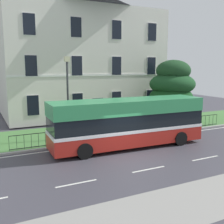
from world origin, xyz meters
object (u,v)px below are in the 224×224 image
(single_decker_bus, at_px, (128,122))
(evergreen_tree, at_px, (171,95))
(georgian_townhouse, at_px, (78,52))
(street_lamp_post, at_px, (68,92))
(litter_bin, at_px, (127,126))

(single_decker_bus, bearing_deg, evergreen_tree, 37.32)
(georgian_townhouse, bearing_deg, street_lamp_post, -113.13)
(georgian_townhouse, xyz_separation_m, evergreen_tree, (6.52, -8.45, -4.37))
(georgian_townhouse, distance_m, street_lamp_post, 12.35)
(georgian_townhouse, relative_size, single_decker_bus, 1.58)
(evergreen_tree, relative_size, litter_bin, 5.30)
(evergreen_tree, xyz_separation_m, street_lamp_post, (-11.18, -2.46, 0.96))
(georgian_townhouse, bearing_deg, litter_bin, -90.18)
(evergreen_tree, bearing_deg, single_decker_bus, -144.81)
(evergreen_tree, bearing_deg, street_lamp_post, -167.58)
(evergreen_tree, bearing_deg, georgian_townhouse, 127.65)
(evergreen_tree, relative_size, single_decker_bus, 0.58)
(evergreen_tree, height_order, litter_bin, evergreen_tree)
(evergreen_tree, height_order, single_decker_bus, evergreen_tree)
(single_decker_bus, xyz_separation_m, street_lamp_post, (-3.12, 3.23, 1.87))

